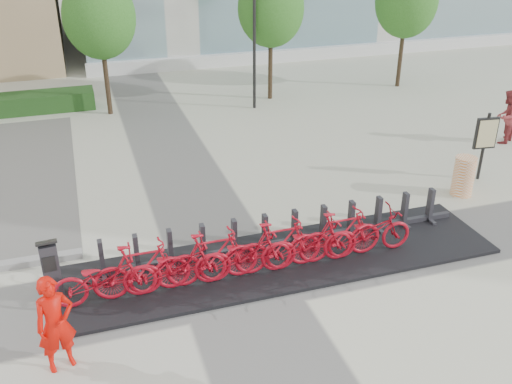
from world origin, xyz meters
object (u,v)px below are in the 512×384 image
object	(u,v)px
kiosk	(51,269)
construction_barrel	(464,176)
worker_red	(56,324)
pedestrian	(506,117)
map_sign	(486,136)
bike_0	(105,278)

from	to	relation	value
kiosk	construction_barrel	bearing A→B (deg)	2.85
kiosk	worker_red	xyz separation A→B (m)	(0.10, -2.02, 0.19)
kiosk	worker_red	world-z (taller)	worker_red
pedestrian	map_sign	world-z (taller)	map_sign
map_sign	worker_red	bearing A→B (deg)	-153.53
kiosk	pedestrian	bearing A→B (deg)	12.03
bike_0	kiosk	distance (m)	1.10
map_sign	kiosk	bearing A→B (deg)	-162.85
bike_0	pedestrian	bearing A→B (deg)	-69.81
worker_red	construction_barrel	distance (m)	11.12
bike_0	map_sign	world-z (taller)	map_sign
worker_red	pedestrian	world-z (taller)	pedestrian
bike_0	kiosk	xyz separation A→B (m)	(-0.98, 0.50, 0.10)
kiosk	map_sign	distance (m)	11.97
worker_red	construction_barrel	world-z (taller)	worker_red
construction_barrel	map_sign	size ratio (longest dim) A/B	0.55
bike_0	map_sign	bearing A→B (deg)	-75.94
construction_barrel	pedestrian	bearing A→B (deg)	38.25
kiosk	map_sign	world-z (taller)	map_sign
bike_0	kiosk	world-z (taller)	kiosk
pedestrian	map_sign	bearing A→B (deg)	9.79
worker_red	pedestrian	xyz separation A→B (m)	(14.29, 6.45, 0.00)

